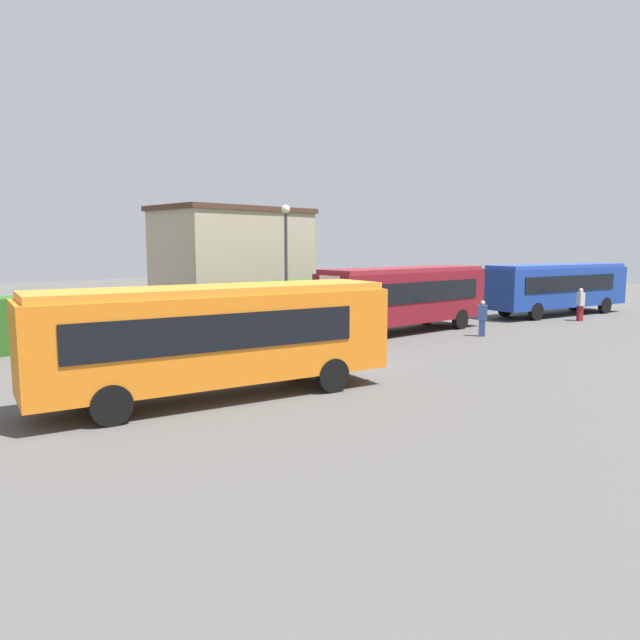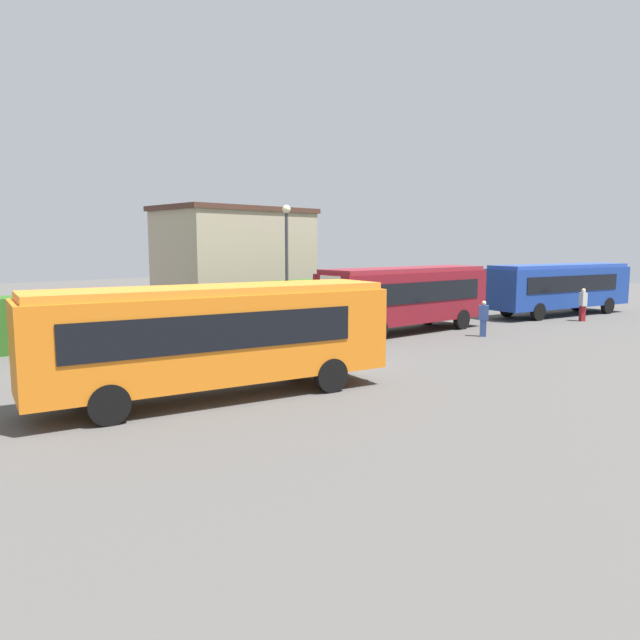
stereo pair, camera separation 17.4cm
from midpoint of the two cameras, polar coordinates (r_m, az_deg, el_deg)
name	(u,v)px [view 2 (the right image)]	position (r m, az deg, el deg)	size (l,w,h in m)	color
ground_plane	(312,368)	(20.69, -0.49, -4.63)	(111.77, 111.77, 0.00)	#514F4C
bus_orange	(215,334)	(16.66, -9.66, -1.33)	(10.27, 4.61, 3.13)	orange
bus_maroon	(406,295)	(29.19, 8.34, 2.37)	(9.84, 3.26, 3.14)	maroon
bus_blue	(560,286)	(38.70, 22.02, 3.05)	(10.72, 4.67, 3.06)	navy
person_left	(360,311)	(29.51, 4.02, 0.91)	(0.50, 0.54, 1.90)	black
person_center	(483,318)	(28.66, 15.50, 0.20)	(0.45, 0.51, 1.67)	#334C8C
person_right	(413,305)	(33.19, 9.06, 1.44)	(0.40, 0.46, 1.78)	silver
person_far	(583,304)	(36.28, 23.92, 1.41)	(0.49, 0.52, 1.82)	maroon
hedge_row	(156,312)	(29.01, -15.23, 0.74)	(67.89, 1.63, 2.20)	#2A5A1D
depot_building	(236,260)	(38.19, -7.89, 5.70)	(9.52, 5.54, 6.52)	tan
lamppost	(287,258)	(25.82, -3.00, 5.93)	(0.36, 0.36, 5.92)	#38383D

